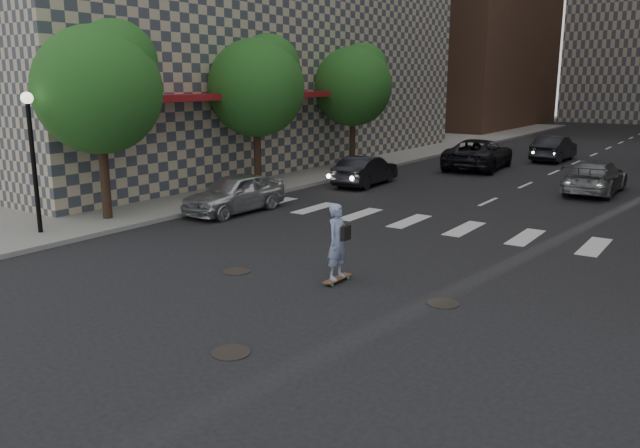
# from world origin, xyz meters

# --- Properties ---
(ground) EXTENTS (160.00, 160.00, 0.00)m
(ground) POSITION_xyz_m (0.00, 0.00, 0.00)
(ground) COLOR black
(ground) RESTS_ON ground
(sidewalk_left) EXTENTS (13.00, 80.00, 0.15)m
(sidewalk_left) POSITION_xyz_m (-14.50, 20.00, 0.07)
(sidewalk_left) COLOR gray
(sidewalk_left) RESTS_ON ground
(lamppost) EXTENTS (0.36, 0.36, 4.28)m
(lamppost) POSITION_xyz_m (-9.50, 0.50, 2.93)
(lamppost) COLOR black
(lamppost) RESTS_ON sidewalk_left
(tree_a) EXTENTS (4.20, 4.20, 6.60)m
(tree_a) POSITION_xyz_m (-9.45, 3.14, 4.65)
(tree_a) COLOR #382619
(tree_a) RESTS_ON sidewalk_left
(tree_b) EXTENTS (4.20, 4.20, 6.60)m
(tree_b) POSITION_xyz_m (-9.45, 11.14, 4.65)
(tree_b) COLOR #382619
(tree_b) RESTS_ON sidewalk_left
(tree_c) EXTENTS (4.20, 4.20, 6.60)m
(tree_c) POSITION_xyz_m (-9.45, 19.14, 4.65)
(tree_c) COLOR #382619
(tree_c) RESTS_ON sidewalk_left
(manhole_a) EXTENTS (0.70, 0.70, 0.02)m
(manhole_a) POSITION_xyz_m (1.20, -2.50, 0.01)
(manhole_a) COLOR black
(manhole_a) RESTS_ON ground
(manhole_b) EXTENTS (0.70, 0.70, 0.02)m
(manhole_b) POSITION_xyz_m (-2.00, 1.20, 0.01)
(manhole_b) COLOR black
(manhole_b) RESTS_ON ground
(manhole_c) EXTENTS (0.70, 0.70, 0.02)m
(manhole_c) POSITION_xyz_m (3.30, 2.00, 0.01)
(manhole_c) COLOR black
(manhole_c) RESTS_ON ground
(skateboarder) EXTENTS (0.47, 0.97, 1.93)m
(skateboarder) POSITION_xyz_m (0.58, 1.96, 1.01)
(skateboarder) COLOR brown
(skateboarder) RESTS_ON ground
(silver_sedan) EXTENTS (1.86, 4.31, 1.45)m
(silver_sedan) POSITION_xyz_m (-7.00, 6.71, 0.72)
(silver_sedan) COLOR #B5B8BC
(silver_sedan) RESTS_ON ground
(traffic_car_a) EXTENTS (1.75, 4.27, 1.38)m
(traffic_car_a) POSITION_xyz_m (-6.16, 14.77, 0.69)
(traffic_car_a) COLOR black
(traffic_car_a) RESTS_ON ground
(traffic_car_b) EXTENTS (2.02, 4.93, 1.43)m
(traffic_car_b) POSITION_xyz_m (3.06, 18.56, 0.71)
(traffic_car_b) COLOR slate
(traffic_car_b) RESTS_ON ground
(traffic_car_c) EXTENTS (3.28, 6.15, 1.64)m
(traffic_car_c) POSITION_xyz_m (-3.84, 23.08, 0.82)
(traffic_car_c) COLOR black
(traffic_car_c) RESTS_ON ground
(traffic_car_e) EXTENTS (1.70, 4.64, 1.52)m
(traffic_car_e) POSITION_xyz_m (-1.35, 29.05, 0.76)
(traffic_car_e) COLOR black
(traffic_car_e) RESTS_ON ground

